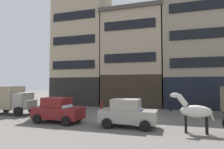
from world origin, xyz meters
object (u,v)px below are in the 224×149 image
delivery_truck_near (11,99)px  pedestrian_officer (171,102)px  fire_hydrant_curbside (101,105)px  sedan_dark (58,110)px  draft_horse (194,111)px  sedan_light (128,113)px

delivery_truck_near → pedestrian_officer: delivery_truck_near is taller
fire_hydrant_curbside → sedan_dark: bearing=-91.4°
pedestrian_officer → fire_hydrant_curbside: bearing=-179.3°
sedan_dark → pedestrian_officer: bearing=47.9°
draft_horse → sedan_dark: (-9.23, 0.33, -0.36)m
delivery_truck_near → sedan_dark: size_ratio=1.18×
fire_hydrant_curbside → sedan_light: bearing=-59.7°
sedan_dark → sedan_light: same height
draft_horse → sedan_light: 4.01m
delivery_truck_near → sedan_dark: delivery_truck_near is taller
sedan_dark → delivery_truck_near: bearing=162.0°
sedan_dark → draft_horse: bearing=-2.0°
sedan_light → fire_hydrant_curbside: size_ratio=4.48×
pedestrian_officer → sedan_light: bearing=-107.0°
sedan_dark → pedestrian_officer: (7.93, 8.76, 0.07)m
pedestrian_officer → fire_hydrant_curbside: size_ratio=2.16×
delivery_truck_near → sedan_light: bearing=-10.1°
sedan_light → fire_hydrant_curbside: (-5.04, 8.64, -0.49)m
pedestrian_officer → delivery_truck_near: bearing=-155.2°
pedestrian_officer → fire_hydrant_curbside: pedestrian_officer is taller
sedan_dark → sedan_light: 5.25m
draft_horse → sedan_dark: bearing=178.0°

